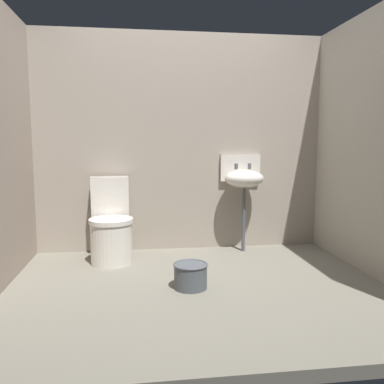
# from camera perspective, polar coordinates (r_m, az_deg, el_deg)

# --- Properties ---
(ground_plane) EXTENTS (3.34, 2.55, 0.08)m
(ground_plane) POSITION_cam_1_polar(r_m,az_deg,el_deg) (3.27, 0.65, -13.57)
(ground_plane) COLOR slate
(wall_back) EXTENTS (3.34, 0.10, 2.21)m
(wall_back) POSITION_cam_1_polar(r_m,az_deg,el_deg) (4.18, -1.59, 6.99)
(wall_back) COLOR #9F9284
(wall_back) RESTS_ON ground
(wall_right) EXTENTS (0.10, 2.35, 2.21)m
(wall_right) POSITION_cam_1_polar(r_m,az_deg,el_deg) (3.69, 24.61, 6.34)
(wall_right) COLOR #A2998B
(wall_right) RESTS_ON ground
(toilet_near_wall) EXTENTS (0.43, 0.62, 0.78)m
(toilet_near_wall) POSITION_cam_1_polar(r_m,az_deg,el_deg) (3.84, -11.50, -4.95)
(toilet_near_wall) COLOR silver
(toilet_near_wall) RESTS_ON ground
(sink) EXTENTS (0.42, 0.35, 0.99)m
(sink) POSITION_cam_1_polar(r_m,az_deg,el_deg) (4.10, 7.36, 2.01)
(sink) COLOR #4D5359
(sink) RESTS_ON ground
(bucket) EXTENTS (0.27, 0.27, 0.19)m
(bucket) POSITION_cam_1_polar(r_m,az_deg,el_deg) (3.13, -0.22, -11.79)
(bucket) COLOR #4D5359
(bucket) RESTS_ON ground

